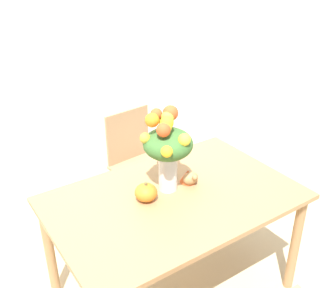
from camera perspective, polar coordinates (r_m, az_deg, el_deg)
The scene contains 6 objects.
wall_back at distance 3.11m, azimuth -13.06°, elevation 13.34°, with size 8.00×0.06×2.70m.
dining_table at distance 2.35m, azimuth 0.89°, elevation -9.40°, with size 1.43×0.93×0.75m.
flower_vase at distance 2.21m, azimuth -0.10°, elevation -0.20°, with size 0.29×0.32×0.51m.
pumpkin at distance 2.24m, azimuth -3.21°, elevation -7.03°, with size 0.13×0.13×0.12m.
turkey_figurine at distance 2.40m, azimuth 3.08°, elevation -4.81°, with size 0.10×0.13×0.08m.
dining_chair_near_window at distance 3.16m, azimuth -4.27°, elevation -2.91°, with size 0.47×0.47×0.90m.
Camera 1 is at (-1.09, -1.54, 2.05)m, focal length 42.00 mm.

